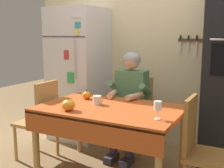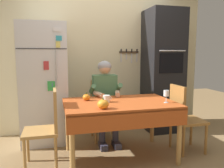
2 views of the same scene
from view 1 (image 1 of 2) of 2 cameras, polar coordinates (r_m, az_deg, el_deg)
back_wall_assembly at (r=3.91m, az=9.00°, el=7.51°), size 3.70×0.13×2.60m
refrigerator at (r=4.04m, az=-6.54°, el=1.95°), size 0.68×0.71×1.80m
dining_table at (r=2.87m, az=-0.59°, el=-6.26°), size 1.40×0.90×0.74m
chair_behind_person at (r=3.62m, az=4.67°, el=-5.24°), size 0.40×0.40×0.93m
seated_person at (r=3.40m, az=3.47°, el=-2.31°), size 0.47×0.55×1.25m
chair_left_side at (r=3.43m, az=-13.89°, el=-6.37°), size 0.40×0.40×0.93m
chair_right_side at (r=2.61m, az=17.22°, el=-11.72°), size 0.40×0.40×0.93m
coffee_mug at (r=2.96m, az=-2.93°, el=-3.20°), size 0.12×0.09×0.09m
wine_glass at (r=2.46m, az=9.05°, el=-4.40°), size 0.07×0.07×0.16m
pumpkin_large at (r=2.75m, az=-8.65°, el=-4.15°), size 0.13×0.13×0.13m
pumpkin_medium at (r=3.21m, az=-5.03°, el=-2.21°), size 0.10×0.10×0.11m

